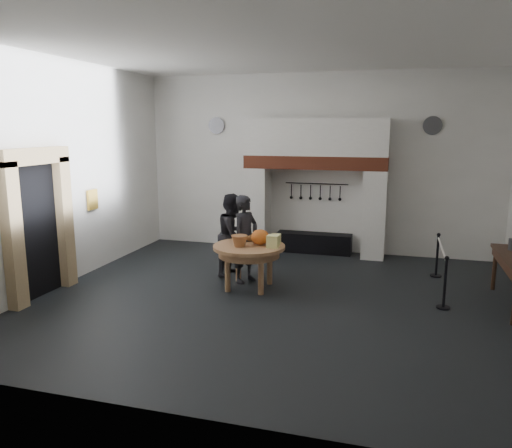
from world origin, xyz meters
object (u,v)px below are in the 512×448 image
(work_table, at_px, (249,247))
(barrier_post_far, at_px, (437,256))
(iron_range, at_px, (314,243))
(visitor_far, at_px, (233,235))
(visitor_near, at_px, (246,239))
(barrier_post_near, at_px, (445,284))

(work_table, height_order, barrier_post_far, barrier_post_far)
(iron_range, distance_m, visitor_far, 2.84)
(visitor_near, distance_m, visitor_far, 0.57)
(visitor_far, distance_m, barrier_post_far, 4.40)
(iron_range, xyz_separation_m, barrier_post_near, (2.88, -3.35, 0.20))
(visitor_near, xyz_separation_m, barrier_post_near, (3.85, -0.54, -0.46))
(work_table, height_order, visitor_near, visitor_near)
(visitor_far, height_order, barrier_post_far, visitor_far)
(work_table, bearing_deg, barrier_post_far, 26.66)
(visitor_far, bearing_deg, iron_range, -21.61)
(barrier_post_near, bearing_deg, work_table, 177.42)
(barrier_post_near, height_order, barrier_post_far, same)
(barrier_post_far, bearing_deg, visitor_near, -159.27)
(visitor_near, bearing_deg, barrier_post_far, -44.71)
(iron_range, xyz_separation_m, work_table, (-0.78, -3.19, 0.59))
(work_table, relative_size, barrier_post_far, 1.58)
(visitor_near, xyz_separation_m, barrier_post_far, (3.85, 1.46, -0.46))
(work_table, height_order, barrier_post_near, barrier_post_near)
(barrier_post_near, relative_size, barrier_post_far, 1.00)
(iron_range, height_order, barrier_post_near, barrier_post_near)
(visitor_near, bearing_deg, barrier_post_near, -73.50)
(barrier_post_near, bearing_deg, iron_range, 130.65)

